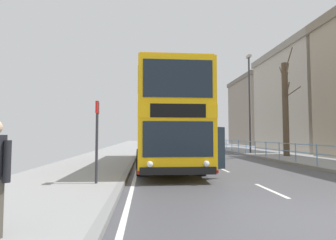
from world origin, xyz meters
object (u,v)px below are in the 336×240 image
Objects in this scene: background_building_01 at (262,111)px; street_lamp_far_side at (249,96)px; double_decker_bus_main at (166,122)px; bus_stop_sign_near at (97,132)px; bare_tree_far_00 at (285,107)px; background_building_00 at (317,99)px.

street_lamp_far_side is at bearing -116.15° from background_building_01.
street_lamp_far_side is 0.67× the size of background_building_01.
double_decker_bus_main is 4.40× the size of bus_stop_sign_near.
street_lamp_far_side is 3.84m from bare_tree_far_00.
double_decker_bus_main is 21.40m from background_building_00.
double_decker_bus_main is 0.95× the size of background_building_00.
background_building_01 is at bearing 59.64° from bus_stop_sign_near.
background_building_01 is at bearing 58.62° from double_decker_bus_main.
street_lamp_far_side is (7.62, 7.78, 2.62)m from double_decker_bus_main.
bus_stop_sign_near is 26.93m from background_building_00.
background_building_01 is (10.58, 27.54, 2.31)m from bare_tree_far_00.
bus_stop_sign_near is 43.67m from background_building_01.
street_lamp_far_side reaches higher than double_decker_bus_main.
double_decker_bus_main is 37.57m from background_building_01.
double_decker_bus_main is at bearing -153.79° from bare_tree_far_00.
background_building_01 reaches higher than background_building_00.
street_lamp_far_side is (10.12, 13.37, 3.20)m from bus_stop_sign_near.
background_building_00 is at bearing 36.78° from double_decker_bus_main.
double_decker_bus_main is at bearing 65.90° from bus_stop_sign_near.
background_building_00 is (19.45, 18.26, 3.69)m from bus_stop_sign_near.
double_decker_bus_main reaches higher than bus_stop_sign_near.
background_building_00 is 19.41m from background_building_01.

